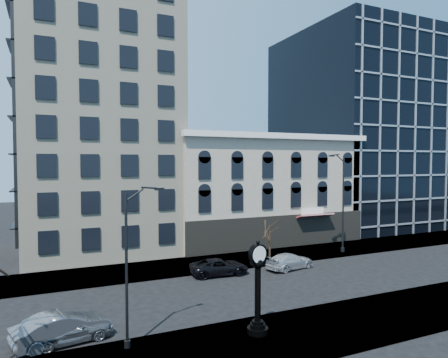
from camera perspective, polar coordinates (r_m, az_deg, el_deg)
name	(u,v)px	position (r m, az deg, el deg)	size (l,w,h in m)	color
ground	(221,293)	(29.71, -0.37, -15.98)	(160.00, 160.00, 0.00)	black
sidewalk_far	(186,266)	(36.86, -5.52, -12.24)	(160.00, 6.00, 0.12)	gray
sidewalk_near	(282,337)	(23.09, 8.27, -21.41)	(160.00, 6.00, 0.12)	gray
cream_tower	(97,69)	(46.07, -17.64, 14.76)	(15.90, 15.40, 42.50)	beige
victorian_row	(259,190)	(47.92, 5.09, -1.64)	(22.60, 11.19, 12.50)	#B2A592
glass_office	(359,132)	(63.91, 18.77, 6.43)	(20.00, 20.15, 28.00)	black
street_clock	(258,291)	(22.41, 4.84, -15.71)	(1.15, 1.15, 5.06)	black
street_lamp_near	(137,224)	(20.62, -12.32, -6.26)	(2.07, 0.78, 8.17)	black
street_lamp_far	(339,177)	(42.06, 16.07, 0.28)	(2.64, 0.82, 10.28)	black
bare_tree_far	(270,225)	(38.39, 6.57, -6.59)	(2.52, 2.52, 4.33)	#302318
car_near_a	(68,329)	(23.56, -21.33, -19.29)	(1.72, 4.27, 1.45)	#595B60
car_near_b	(62,328)	(23.58, -22.13, -19.09)	(1.69, 4.85, 1.60)	#595B60
car_far_a	(219,267)	(33.95, -0.66, -12.43)	(2.25, 4.88, 1.36)	black
car_far_b	(290,261)	(36.25, 9.38, -11.50)	(1.91, 4.69, 1.36)	#A5A8AD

